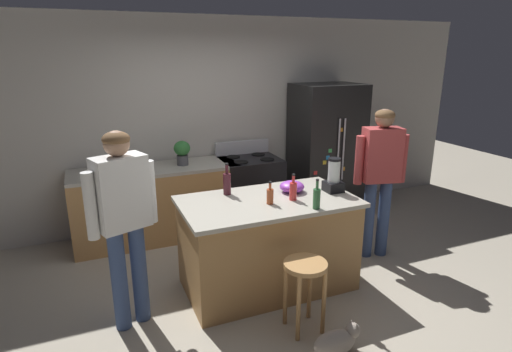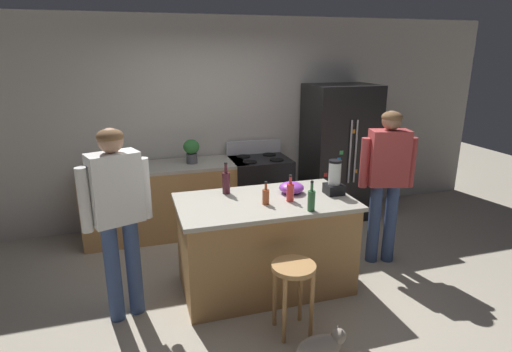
% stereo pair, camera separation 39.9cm
% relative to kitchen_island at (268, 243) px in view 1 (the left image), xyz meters
% --- Properties ---
extents(ground_plane, '(14.00, 14.00, 0.00)m').
position_rel_kitchen_island_xyz_m(ground_plane, '(0.00, 0.00, -0.46)').
color(ground_plane, '#B2A893').
extents(back_wall, '(8.00, 0.10, 2.70)m').
position_rel_kitchen_island_xyz_m(back_wall, '(0.00, 1.95, 0.89)').
color(back_wall, '#BCB7AD').
rests_on(back_wall, ground_plane).
extents(kitchen_island, '(1.66, 0.93, 0.91)m').
position_rel_kitchen_island_xyz_m(kitchen_island, '(0.00, 0.00, 0.00)').
color(kitchen_island, '#B7844C').
rests_on(kitchen_island, ground_plane).
extents(back_counter_run, '(2.00, 0.64, 0.91)m').
position_rel_kitchen_island_xyz_m(back_counter_run, '(-0.80, 1.55, -0.00)').
color(back_counter_run, '#B7844C').
rests_on(back_counter_run, ground_plane).
extents(refrigerator, '(0.90, 0.73, 1.84)m').
position_rel_kitchen_island_xyz_m(refrigerator, '(1.56, 1.50, 0.46)').
color(refrigerator, black).
rests_on(refrigerator, ground_plane).
extents(stove_range, '(0.76, 0.65, 1.09)m').
position_rel_kitchen_island_xyz_m(stove_range, '(0.42, 1.52, 0.01)').
color(stove_range, black).
rests_on(stove_range, ground_plane).
extents(person_by_island_left, '(0.59, 0.34, 1.69)m').
position_rel_kitchen_island_xyz_m(person_by_island_left, '(-1.32, -0.11, 0.57)').
color(person_by_island_left, '#384C7A').
rests_on(person_by_island_left, ground_plane).
extents(person_by_sink_right, '(0.59, 0.31, 1.68)m').
position_rel_kitchen_island_xyz_m(person_by_sink_right, '(1.39, 0.12, 0.56)').
color(person_by_sink_right, '#384C7A').
rests_on(person_by_sink_right, ground_plane).
extents(bar_stool, '(0.36, 0.36, 0.62)m').
position_rel_kitchen_island_xyz_m(bar_stool, '(0.00, -0.75, 0.03)').
color(bar_stool, '#B7844C').
rests_on(bar_stool, ground_plane).
extents(cat, '(0.52, 0.18, 0.26)m').
position_rel_kitchen_island_xyz_m(cat, '(0.09, -1.12, -0.35)').
color(cat, gray).
rests_on(cat, ground_plane).
extents(potted_plant, '(0.20, 0.20, 0.30)m').
position_rel_kitchen_island_xyz_m(potted_plant, '(-0.46, 1.55, 0.63)').
color(potted_plant, '#4C4C51').
rests_on(potted_plant, back_counter_run).
extents(blender_appliance, '(0.17, 0.17, 0.34)m').
position_rel_kitchen_island_xyz_m(blender_appliance, '(0.70, -0.03, 0.60)').
color(blender_appliance, black).
rests_on(blender_appliance, kitchen_island).
extents(bottle_olive_oil, '(0.07, 0.07, 0.28)m').
position_rel_kitchen_island_xyz_m(bottle_olive_oil, '(0.30, -0.38, 0.56)').
color(bottle_olive_oil, '#2D6638').
rests_on(bottle_olive_oil, kitchen_island).
extents(bottle_cooking_sauce, '(0.06, 0.06, 0.22)m').
position_rel_kitchen_island_xyz_m(bottle_cooking_sauce, '(-0.03, -0.11, 0.53)').
color(bottle_cooking_sauce, '#B24C26').
rests_on(bottle_cooking_sauce, kitchen_island).
extents(bottle_wine, '(0.08, 0.08, 0.32)m').
position_rel_kitchen_island_xyz_m(bottle_wine, '(-0.31, 0.29, 0.57)').
color(bottle_wine, '#471923').
rests_on(bottle_wine, kitchen_island).
extents(bottle_soda, '(0.07, 0.07, 0.26)m').
position_rel_kitchen_island_xyz_m(bottle_soda, '(0.21, -0.10, 0.55)').
color(bottle_soda, red).
rests_on(bottle_soda, kitchen_island).
extents(mixing_bowl, '(0.24, 0.24, 0.11)m').
position_rel_kitchen_island_xyz_m(mixing_bowl, '(0.31, 0.12, 0.51)').
color(mixing_bowl, purple).
rests_on(mixing_bowl, kitchen_island).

